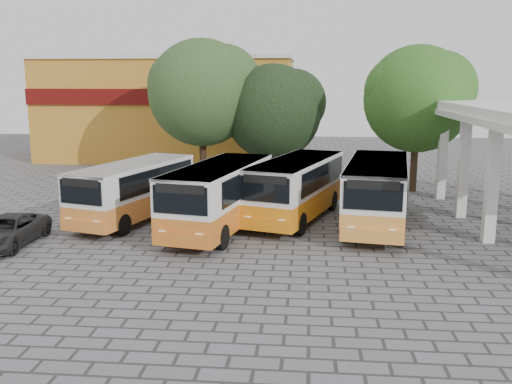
# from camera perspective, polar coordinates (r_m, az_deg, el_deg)

# --- Properties ---
(ground) EXTENTS (90.00, 90.00, 0.00)m
(ground) POSITION_cam_1_polar(r_m,az_deg,el_deg) (22.25, 3.70, -5.80)
(ground) COLOR #5E5E5E
(ground) RESTS_ON ground
(shophouse_block) EXTENTS (20.40, 10.40, 8.30)m
(shophouse_block) POSITION_cam_1_polar(r_m,az_deg,el_deg) (48.70, -8.50, 8.34)
(shophouse_block) COLOR #BC7C22
(shophouse_block) RESTS_ON ground
(bus_far_left) EXTENTS (4.31, 7.95, 2.70)m
(bus_far_left) POSITION_cam_1_polar(r_m,az_deg,el_deg) (26.99, -12.12, 0.42)
(bus_far_left) COLOR orange
(bus_far_left) RESTS_ON ground
(bus_centre_left) EXTENTS (4.04, 8.43, 2.90)m
(bus_centre_left) POSITION_cam_1_polar(r_m,az_deg,el_deg) (24.60, -3.69, -0.12)
(bus_centre_left) COLOR #C8641B
(bus_centre_left) RESTS_ON ground
(bus_centre_right) EXTENTS (4.66, 8.39, 2.85)m
(bus_centre_right) POSITION_cam_1_polar(r_m,az_deg,el_deg) (26.64, 4.06, 0.69)
(bus_centre_right) COLOR orange
(bus_centre_right) RESTS_ON ground
(bus_far_right) EXTENTS (3.72, 8.51, 2.96)m
(bus_far_right) POSITION_cam_1_polar(r_m,az_deg,el_deg) (25.75, 12.01, 0.24)
(bus_far_right) COLOR orange
(bus_far_right) RESTS_ON ground
(tree_left) EXTENTS (7.22, 6.87, 9.09)m
(tree_left) POSITION_cam_1_polar(r_m,az_deg,el_deg) (37.29, -5.30, 10.21)
(tree_left) COLOR #352115
(tree_left) RESTS_ON ground
(tree_middle) EXTENTS (6.45, 6.14, 7.50)m
(tree_middle) POSITION_cam_1_polar(r_m,az_deg,el_deg) (36.85, 1.86, 8.30)
(tree_middle) COLOR black
(tree_middle) RESTS_ON ground
(tree_right) EXTENTS (6.45, 6.14, 8.46)m
(tree_right) POSITION_cam_1_polar(r_m,az_deg,el_deg) (34.43, 15.98, 9.27)
(tree_right) COLOR #412D1D
(tree_right) RESTS_ON ground
(parked_car) EXTENTS (1.99, 4.29, 1.19)m
(parked_car) POSITION_cam_1_polar(r_m,az_deg,el_deg) (24.65, -23.64, -3.61)
(parked_car) COLOR black
(parked_car) RESTS_ON ground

